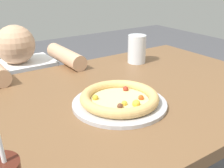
% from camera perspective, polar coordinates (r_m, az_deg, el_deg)
% --- Properties ---
extents(dining_table, '(1.34, 0.82, 0.75)m').
position_cam_1_polar(dining_table, '(1.02, 0.00, -7.95)').
color(dining_table, brown).
rests_on(dining_table, ground).
extents(pizza_near, '(0.30, 0.30, 0.04)m').
position_cam_1_polar(pizza_near, '(0.89, 1.55, -3.24)').
color(pizza_near, '#B7B7BC').
rests_on(pizza_near, dining_table).
extents(water_cup_clear, '(0.08, 0.08, 0.13)m').
position_cam_1_polar(water_cup_clear, '(1.31, 5.11, 7.21)').
color(water_cup_clear, silver).
rests_on(water_cup_clear, dining_table).
extents(diner_seated, '(0.39, 0.51, 0.91)m').
position_cam_1_polar(diner_seated, '(1.59, -17.31, -6.16)').
color(diner_seated, '#333847').
rests_on(diner_seated, ground).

